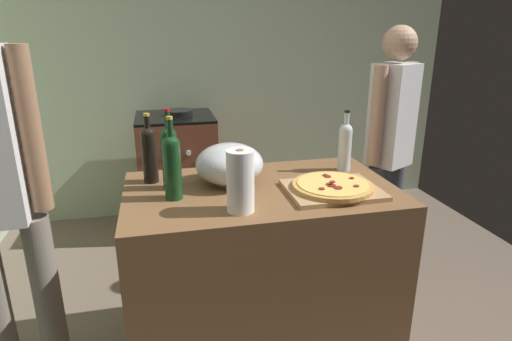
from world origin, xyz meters
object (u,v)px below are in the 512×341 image
object	(u,v)px
mixing_bowl	(229,164)
person_in_red	(389,145)
wine_bottle_green	(345,145)
stove	(178,173)
paper_towel_roll	(240,181)
wine_bottle_clear	(172,164)
pizza	(333,186)
wine_bottle_dark	(169,155)
wine_bottle_amber	(149,152)

from	to	relation	value
mixing_bowl	person_in_red	world-z (taller)	person_in_red
wine_bottle_green	stove	world-z (taller)	wine_bottle_green
mixing_bowl	paper_towel_roll	bearing A→B (deg)	-91.95
stove	wine_bottle_clear	bearing A→B (deg)	-92.87
pizza	person_in_red	distance (m)	0.84
paper_towel_roll	stove	size ratio (longest dim) A/B	0.26
paper_towel_roll	wine_bottle_dark	bearing A→B (deg)	128.57
wine_bottle_green	wine_bottle_dark	size ratio (longest dim) A/B	0.85
wine_bottle_green	stove	xyz separation A→B (m)	(-0.78, 1.38, -0.55)
paper_towel_roll	person_in_red	distance (m)	1.25
mixing_bowl	wine_bottle_clear	distance (m)	0.29
wine_bottle_green	wine_bottle_dark	world-z (taller)	wine_bottle_dark
pizza	wine_bottle_clear	size ratio (longest dim) A/B	1.01
wine_bottle_dark	wine_bottle_clear	bearing A→B (deg)	-87.18
wine_bottle_dark	pizza	bearing A→B (deg)	-17.11
pizza	wine_bottle_amber	bearing A→B (deg)	157.82
pizza	mixing_bowl	bearing A→B (deg)	153.34
wine_bottle_clear	mixing_bowl	bearing A→B (deg)	26.07
wine_bottle_amber	person_in_red	world-z (taller)	person_in_red
mixing_bowl	wine_bottle_amber	size ratio (longest dim) A/B	0.96
wine_bottle_green	person_in_red	xyz separation A→B (m)	(0.43, 0.31, -0.11)
pizza	stove	bearing A→B (deg)	109.98
mixing_bowl	wine_bottle_green	distance (m)	0.60
paper_towel_roll	wine_bottle_dark	xyz separation A→B (m)	(-0.25, 0.32, 0.03)
pizza	wine_bottle_clear	bearing A→B (deg)	172.93
mixing_bowl	wine_bottle_green	size ratio (longest dim) A/B	1.01
mixing_bowl	stove	xyz separation A→B (m)	(-0.18, 1.44, -0.51)
mixing_bowl	wine_bottle_green	world-z (taller)	wine_bottle_green
wine_bottle_clear	pizza	bearing A→B (deg)	-7.07
stove	paper_towel_roll	bearing A→B (deg)	-84.50
wine_bottle_green	person_in_red	world-z (taller)	person_in_red
pizza	paper_towel_roll	size ratio (longest dim) A/B	1.40
person_in_red	wine_bottle_dark	bearing A→B (deg)	-163.73
person_in_red	wine_bottle_clear	bearing A→B (deg)	-158.59
wine_bottle_dark	wine_bottle_amber	xyz separation A→B (m)	(-0.09, 0.10, -0.01)
mixing_bowl	wine_bottle_clear	world-z (taller)	wine_bottle_clear
paper_towel_roll	wine_bottle_clear	bearing A→B (deg)	142.25
wine_bottle_clear	wine_bottle_dark	bearing A→B (deg)	92.82
wine_bottle_clear	stove	bearing A→B (deg)	87.13
wine_bottle_clear	person_in_red	world-z (taller)	person_in_red
paper_towel_roll	person_in_red	bearing A→B (deg)	33.88
wine_bottle_amber	wine_bottle_green	bearing A→B (deg)	-2.37
stove	wine_bottle_amber	bearing A→B (deg)	-97.34
paper_towel_roll	wine_bottle_dark	distance (m)	0.41
paper_towel_roll	person_in_red	xyz separation A→B (m)	(1.04, 0.70, -0.10)
pizza	mixing_bowl	xyz separation A→B (m)	(-0.42, 0.21, 0.06)
paper_towel_roll	pizza	bearing A→B (deg)	14.05
paper_towel_roll	wine_bottle_amber	size ratio (longest dim) A/B	0.78
stove	pizza	bearing A→B (deg)	-70.02
pizza	person_in_red	xyz separation A→B (m)	(0.61, 0.59, -0.01)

